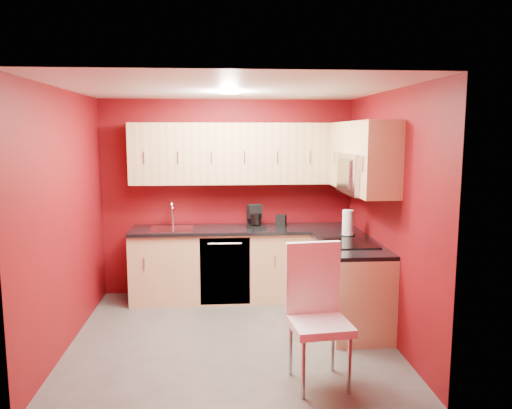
{
  "coord_description": "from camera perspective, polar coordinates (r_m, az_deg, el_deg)",
  "views": [
    {
      "loc": [
        -0.11,
        -4.9,
        2.08
      ],
      "look_at": [
        0.29,
        0.55,
        1.29
      ],
      "focal_mm": 35.0,
      "sensor_mm": 36.0,
      "label": 1
    }
  ],
  "objects": [
    {
      "name": "paper_towel",
      "position": [
        5.8,
        10.45,
        -2.09
      ],
      "size": [
        0.2,
        0.2,
        0.3
      ],
      "primitive_type": null,
      "rotation": [
        0.0,
        0.0,
        0.17
      ],
      "color": "silver",
      "rests_on": "countertop_right"
    },
    {
      "name": "ceiling",
      "position": [
        4.92,
        -3.03,
        13.09
      ],
      "size": [
        3.2,
        3.2,
        0.0
      ],
      "primitive_type": "plane",
      "rotation": [
        3.14,
        0.0,
        0.0
      ],
      "color": "white",
      "rests_on": "wall_back"
    },
    {
      "name": "dishwasher_front",
      "position": [
        6.04,
        -3.55,
        -7.63
      ],
      "size": [
        0.6,
        0.02,
        0.82
      ],
      "primitive_type": "cube",
      "color": "black",
      "rests_on": "base_cabinets_back"
    },
    {
      "name": "sink",
      "position": [
        6.23,
        -9.62,
        -2.41
      ],
      "size": [
        0.52,
        0.42,
        0.35
      ],
      "color": "silver",
      "rests_on": "countertop_back"
    },
    {
      "name": "coffee_maker",
      "position": [
        6.16,
        0.05,
        -1.38
      ],
      "size": [
        0.24,
        0.28,
        0.29
      ],
      "primitive_type": null,
      "rotation": [
        0.0,
        0.0,
        0.37
      ],
      "color": "black",
      "rests_on": "countertop_back"
    },
    {
      "name": "dining_chair",
      "position": [
        4.22,
        7.29,
        -12.64
      ],
      "size": [
        0.52,
        0.54,
        1.17
      ],
      "primitive_type": null,
      "rotation": [
        0.0,
        0.0,
        0.11
      ],
      "color": "white",
      "rests_on": "floor"
    },
    {
      "name": "countertop_back",
      "position": [
        6.21,
        -1.31,
        -2.85
      ],
      "size": [
        2.8,
        0.63,
        0.04
      ],
      "primitive_type": "cube",
      "color": "black",
      "rests_on": "base_cabinets_back"
    },
    {
      "name": "napkin_holder",
      "position": [
        6.36,
        2.89,
        -1.8
      ],
      "size": [
        0.15,
        0.15,
        0.13
      ],
      "primitive_type": null,
      "rotation": [
        0.0,
        0.0,
        -0.31
      ],
      "color": "black",
      "rests_on": "countertop_back"
    },
    {
      "name": "base_cabinets_right",
      "position": [
        5.59,
        10.7,
        -9.07
      ],
      "size": [
        0.6,
        1.3,
        0.87
      ],
      "primitive_type": "cube",
      "color": "tan",
      "rests_on": "floor"
    },
    {
      "name": "wall_right",
      "position": [
        5.26,
        14.8,
        -1.16
      ],
      "size": [
        0.0,
        3.0,
        3.0
      ],
      "primitive_type": "plane",
      "rotation": [
        1.57,
        0.0,
        -1.57
      ],
      "color": "#6A0A0C",
      "rests_on": "floor"
    },
    {
      "name": "wall_front",
      "position": [
        3.5,
        -2.31,
        -5.52
      ],
      "size": [
        3.2,
        0.0,
        3.2
      ],
      "primitive_type": "plane",
      "rotation": [
        -1.57,
        0.0,
        0.0
      ],
      "color": "#6A0A0C",
      "rests_on": "floor"
    },
    {
      "name": "downlight",
      "position": [
        5.22,
        -3.1,
        12.64
      ],
      "size": [
        0.2,
        0.2,
        0.01
      ],
      "primitive_type": "cylinder",
      "color": "white",
      "rests_on": "ceiling"
    },
    {
      "name": "upper_cabinets_back",
      "position": [
        6.24,
        -1.41,
        5.86
      ],
      "size": [
        2.8,
        0.35,
        0.75
      ],
      "primitive_type": "cube",
      "color": "tan",
      "rests_on": "wall_back"
    },
    {
      "name": "cooktop",
      "position": [
        5.41,
        10.77,
        -4.38
      ],
      "size": [
        0.5,
        0.55,
        0.01
      ],
      "primitive_type": "cube",
      "color": "black",
      "rests_on": "countertop_right"
    },
    {
      "name": "countertop_right",
      "position": [
        5.45,
        10.72,
        -4.55
      ],
      "size": [
        0.63,
        1.27,
        0.04
      ],
      "primitive_type": "cube",
      "color": "black",
      "rests_on": "base_cabinets_right"
    },
    {
      "name": "upper_cabinets_right",
      "position": [
        5.56,
        11.85,
        6.04
      ],
      "size": [
        0.35,
        1.55,
        0.75
      ],
      "color": "tan",
      "rests_on": "wall_right"
    },
    {
      "name": "floor",
      "position": [
        5.32,
        -2.82,
        -14.81
      ],
      "size": [
        3.2,
        3.2,
        0.0
      ],
      "primitive_type": "plane",
      "color": "#53514E",
      "rests_on": "ground"
    },
    {
      "name": "microwave",
      "position": [
        5.33,
        12.17,
        3.5
      ],
      "size": [
        0.42,
        0.76,
        0.42
      ],
      "color": "silver",
      "rests_on": "upper_cabinets_right"
    },
    {
      "name": "wall_left",
      "position": [
        5.19,
        -20.89,
        -1.55
      ],
      "size": [
        0.0,
        3.0,
        3.0
      ],
      "primitive_type": "plane",
      "rotation": [
        1.57,
        0.0,
        1.57
      ],
      "color": "#6A0A0C",
      "rests_on": "floor"
    },
    {
      "name": "wall_back",
      "position": [
        6.45,
        -3.24,
        0.8
      ],
      "size": [
        3.2,
        0.0,
        3.2
      ],
      "primitive_type": "plane",
      "rotation": [
        1.57,
        0.0,
        0.0
      ],
      "color": "#6A0A0C",
      "rests_on": "floor"
    },
    {
      "name": "base_cabinets_back",
      "position": [
        6.32,
        -1.31,
        -6.88
      ],
      "size": [
        2.8,
        0.6,
        0.87
      ],
      "primitive_type": "cube",
      "color": "tan",
      "rests_on": "floor"
    }
  ]
}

